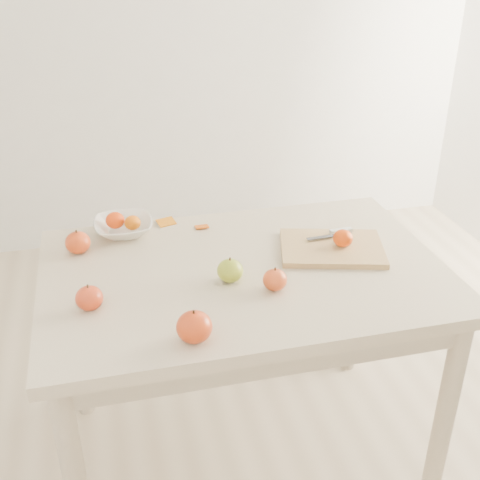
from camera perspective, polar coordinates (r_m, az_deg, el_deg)
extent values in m
plane|color=#C6B293|center=(2.28, 0.32, -19.21)|extent=(3.50, 3.50, 0.00)
cube|color=beige|center=(1.81, 0.38, -3.23)|extent=(1.20, 0.80, 0.04)
cylinder|color=#BCAA8E|center=(2.27, -15.35, -8.65)|extent=(0.06, 0.06, 0.71)
cylinder|color=#BCAA8E|center=(2.44, 10.76, -5.19)|extent=(0.06, 0.06, 0.71)
cylinder|color=#BCAA8E|center=(1.98, 18.87, -15.44)|extent=(0.06, 0.06, 0.71)
cube|color=tan|center=(1.92, 8.70, -0.76)|extent=(0.37, 0.31, 0.02)
ellipsoid|color=#C73707|center=(1.90, 9.73, 0.17)|extent=(0.06, 0.06, 0.05)
imported|color=white|center=(2.03, -10.98, 1.22)|extent=(0.19, 0.19, 0.05)
ellipsoid|color=red|center=(2.03, -11.76, 1.85)|extent=(0.06, 0.06, 0.05)
ellipsoid|color=#C95D07|center=(2.01, -10.15, 1.63)|extent=(0.05, 0.05, 0.05)
cube|color=#C86B0E|center=(2.09, -7.01, 1.60)|extent=(0.07, 0.06, 0.01)
cube|color=#D0550E|center=(2.05, -3.64, 1.20)|extent=(0.05, 0.04, 0.01)
cube|color=silver|center=(1.99, 9.54, 0.84)|extent=(0.08, 0.02, 0.01)
cube|color=#383A40|center=(1.94, 7.67, 0.25)|extent=(0.10, 0.02, 0.00)
ellipsoid|color=olive|center=(1.72, -0.94, -2.92)|extent=(0.08, 0.08, 0.07)
ellipsoid|color=#A21712|center=(1.94, -15.13, -0.23)|extent=(0.08, 0.08, 0.07)
ellipsoid|color=maroon|center=(1.65, -14.10, -5.36)|extent=(0.07, 0.07, 0.07)
ellipsoid|color=#A72B1A|center=(1.69, 3.33, -3.79)|extent=(0.07, 0.07, 0.06)
ellipsoid|color=#8B0F04|center=(1.49, -4.36, -8.22)|extent=(0.09, 0.09, 0.08)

